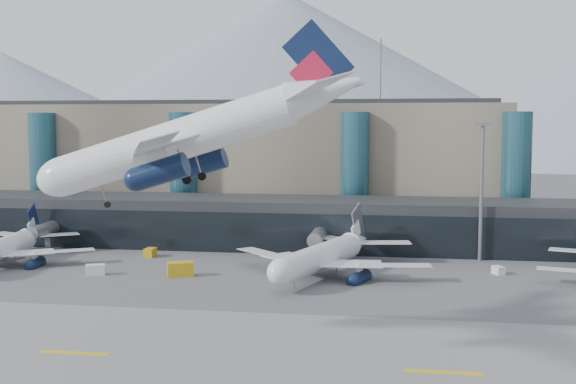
{
  "coord_description": "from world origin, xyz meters",
  "views": [
    {
      "loc": [
        15.45,
        -88.14,
        25.31
      ],
      "look_at": [
        -3.56,
        32.0,
        13.83
      ],
      "focal_mm": 45.0,
      "sensor_mm": 36.0,
      "label": 1
    }
  ],
  "objects_px": {
    "hero_jet": "(204,124)",
    "jet_parked_mid": "(329,247)",
    "veh_b": "(150,252)",
    "veh_g": "(498,270)",
    "veh_f": "(1,255)",
    "veh_h": "(181,269)",
    "veh_a": "(95,270)",
    "lightmast_mid": "(481,183)",
    "jet_parked_left": "(8,241)"
  },
  "relations": [
    {
      "from": "veh_a",
      "to": "veh_h",
      "type": "distance_m",
      "value": 14.52
    },
    {
      "from": "jet_parked_left",
      "to": "veh_g",
      "type": "distance_m",
      "value": 87.38
    },
    {
      "from": "veh_a",
      "to": "veh_f",
      "type": "height_order",
      "value": "veh_f"
    },
    {
      "from": "jet_parked_mid",
      "to": "veh_b",
      "type": "bearing_deg",
      "value": 92.64
    },
    {
      "from": "jet_parked_left",
      "to": "veh_g",
      "type": "bearing_deg",
      "value": -93.72
    },
    {
      "from": "hero_jet",
      "to": "veh_h",
      "type": "bearing_deg",
      "value": 112.19
    },
    {
      "from": "hero_jet",
      "to": "veh_a",
      "type": "xyz_separation_m",
      "value": [
        -29.9,
        38.67,
        -24.38
      ]
    },
    {
      "from": "veh_a",
      "to": "veh_h",
      "type": "bearing_deg",
      "value": -15.8
    },
    {
      "from": "lightmast_mid",
      "to": "veh_h",
      "type": "height_order",
      "value": "lightmast_mid"
    },
    {
      "from": "hero_jet",
      "to": "jet_parked_left",
      "type": "bearing_deg",
      "value": 138.31
    },
    {
      "from": "hero_jet",
      "to": "veh_h",
      "type": "distance_m",
      "value": 49.15
    },
    {
      "from": "jet_parked_mid",
      "to": "veh_g",
      "type": "bearing_deg",
      "value": -63.92
    },
    {
      "from": "hero_jet",
      "to": "jet_parked_mid",
      "type": "height_order",
      "value": "hero_jet"
    },
    {
      "from": "veh_f",
      "to": "hero_jet",
      "type": "bearing_deg",
      "value": -147.06
    },
    {
      "from": "jet_parked_mid",
      "to": "veh_a",
      "type": "relative_size",
      "value": 11.95
    },
    {
      "from": "veh_g",
      "to": "veh_h",
      "type": "relative_size",
      "value": 0.55
    },
    {
      "from": "hero_jet",
      "to": "veh_h",
      "type": "xyz_separation_m",
      "value": [
        -15.44,
        39.96,
        -24.09
      ]
    },
    {
      "from": "veh_b",
      "to": "veh_g",
      "type": "relative_size",
      "value": 1.2
    },
    {
      "from": "veh_g",
      "to": "jet_parked_left",
      "type": "bearing_deg",
      "value": -111.15
    },
    {
      "from": "veh_f",
      "to": "veh_h",
      "type": "height_order",
      "value": "veh_h"
    },
    {
      "from": "jet_parked_left",
      "to": "veh_f",
      "type": "bearing_deg",
      "value": 42.8
    },
    {
      "from": "veh_f",
      "to": "veh_h",
      "type": "distance_m",
      "value": 38.96
    },
    {
      "from": "veh_g",
      "to": "veh_b",
      "type": "bearing_deg",
      "value": -119.21
    },
    {
      "from": "jet_parked_mid",
      "to": "veh_g",
      "type": "distance_m",
      "value": 28.92
    },
    {
      "from": "veh_f",
      "to": "veh_g",
      "type": "bearing_deg",
      "value": -103.95
    },
    {
      "from": "lightmast_mid",
      "to": "jet_parked_left",
      "type": "xyz_separation_m",
      "value": [
        -85.4,
        -15.63,
        -10.29
      ]
    },
    {
      "from": "jet_parked_left",
      "to": "jet_parked_mid",
      "type": "relative_size",
      "value": 0.89
    },
    {
      "from": "lightmast_mid",
      "to": "jet_parked_left",
      "type": "distance_m",
      "value": 87.43
    },
    {
      "from": "lightmast_mid",
      "to": "veh_f",
      "type": "relative_size",
      "value": 7.97
    },
    {
      "from": "jet_parked_mid",
      "to": "lightmast_mid",
      "type": "bearing_deg",
      "value": -40.62
    },
    {
      "from": "veh_b",
      "to": "veh_h",
      "type": "height_order",
      "value": "veh_h"
    },
    {
      "from": "jet_parked_left",
      "to": "veh_a",
      "type": "bearing_deg",
      "value": -116.72
    },
    {
      "from": "veh_g",
      "to": "veh_h",
      "type": "xyz_separation_m",
      "value": [
        -52.62,
        -9.86,
        0.5
      ]
    },
    {
      "from": "veh_b",
      "to": "jet_parked_left",
      "type": "bearing_deg",
      "value": 114.77
    },
    {
      "from": "hero_jet",
      "to": "veh_a",
      "type": "distance_m",
      "value": 54.63
    },
    {
      "from": "veh_b",
      "to": "veh_h",
      "type": "xyz_separation_m",
      "value": [
        11.14,
        -16.26,
        0.37
      ]
    },
    {
      "from": "lightmast_mid",
      "to": "jet_parked_mid",
      "type": "height_order",
      "value": "lightmast_mid"
    },
    {
      "from": "hero_jet",
      "to": "jet_parked_mid",
      "type": "relative_size",
      "value": 1.03
    },
    {
      "from": "jet_parked_mid",
      "to": "veh_b",
      "type": "xyz_separation_m",
      "value": [
        -35.35,
        10.12,
        -3.78
      ]
    },
    {
      "from": "veh_a",
      "to": "veh_f",
      "type": "xyz_separation_m",
      "value": [
        -23.41,
        10.45,
        0.01
      ]
    },
    {
      "from": "lightmast_mid",
      "to": "veh_b",
      "type": "xyz_separation_m",
      "value": [
        -61.92,
        -5.69,
        -13.6
      ]
    },
    {
      "from": "veh_a",
      "to": "veh_g",
      "type": "distance_m",
      "value": 68.0
    },
    {
      "from": "lightmast_mid",
      "to": "veh_f",
      "type": "bearing_deg",
      "value": -171.79
    },
    {
      "from": "jet_parked_mid",
      "to": "veh_h",
      "type": "relative_size",
      "value": 8.8
    },
    {
      "from": "veh_g",
      "to": "veh_a",
      "type": "bearing_deg",
      "value": -104.04
    },
    {
      "from": "hero_jet",
      "to": "veh_g",
      "type": "xyz_separation_m",
      "value": [
        37.18,
        49.82,
        -24.59
      ]
    },
    {
      "from": "veh_b",
      "to": "veh_f",
      "type": "height_order",
      "value": "veh_f"
    },
    {
      "from": "lightmast_mid",
      "to": "jet_parked_left",
      "type": "relative_size",
      "value": 0.76
    },
    {
      "from": "hero_jet",
      "to": "veh_g",
      "type": "height_order",
      "value": "hero_jet"
    },
    {
      "from": "veh_f",
      "to": "veh_g",
      "type": "distance_m",
      "value": 90.49
    }
  ]
}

